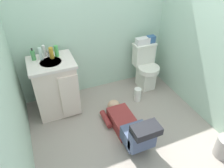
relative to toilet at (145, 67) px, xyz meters
name	(u,v)px	position (x,y,z in m)	size (l,w,h in m)	color
ground_plane	(123,131)	(-0.78, -0.81, -0.39)	(2.83, 3.20, 0.04)	gray
wall_back	(92,17)	(-0.78, 0.32, 0.83)	(2.49, 0.08, 2.40)	#ACCCB7
wall_right	(217,33)	(0.42, -0.81, 0.83)	(0.08, 2.20, 2.40)	#ACCCB7
toilet	(145,67)	(0.00, 0.00, 0.00)	(0.36, 0.46, 0.75)	silver
vanity_cabinet	(56,86)	(-1.48, -0.04, 0.05)	(0.60, 0.53, 0.82)	beige
faucet	(48,53)	(-1.48, 0.10, 0.50)	(0.02, 0.02, 0.10)	silver
person_plumber	(129,126)	(-0.75, -0.92, -0.19)	(0.39, 1.06, 0.52)	maroon
tissue_box	(143,41)	(-0.05, 0.09, 0.43)	(0.22, 0.11, 0.10)	silver
toiletry_bag	(151,39)	(0.10, 0.09, 0.44)	(0.12, 0.09, 0.11)	#33598C
soap_dispenser	(33,55)	(-1.67, 0.08, 0.52)	(0.06, 0.06, 0.17)	#4A9553
bottle_clear	(41,54)	(-1.58, 0.05, 0.54)	(0.04, 0.04, 0.17)	silver
bottle_white	(44,51)	(-1.53, 0.11, 0.53)	(0.04, 0.04, 0.16)	white
bottle_amber	(51,53)	(-1.45, 0.04, 0.53)	(0.06, 0.06, 0.15)	#BF8927
bottle_green	(56,51)	(-1.38, 0.07, 0.53)	(0.05, 0.05, 0.15)	#47A44E
paper_towel_roll	(137,95)	(-0.30, -0.32, -0.26)	(0.11, 0.11, 0.22)	white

